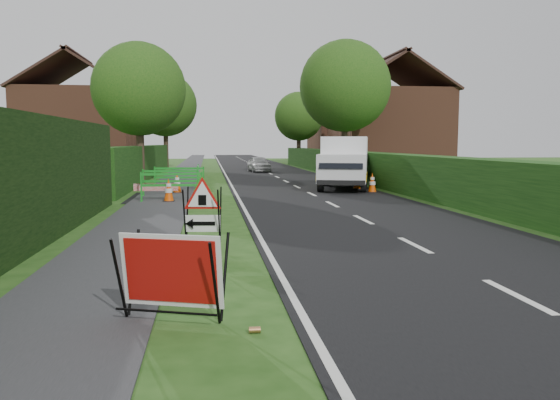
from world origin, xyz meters
TOP-DOWN VIEW (x-y plane):
  - ground at (0.00, 0.00)m, footprint 120.00×120.00m
  - road_surface at (2.50, 35.00)m, footprint 6.00×90.00m
  - footpath at (-3.00, 35.00)m, footprint 2.00×90.00m
  - hedge_west_far at (-5.00, 22.00)m, footprint 1.00×24.00m
  - hedge_east at (6.50, 16.00)m, footprint 1.20×50.00m
  - house_west at (-10.00, 30.00)m, footprint 7.50×7.40m
  - house_east_a at (11.00, 28.00)m, footprint 7.50×7.40m
  - house_east_b at (12.00, 42.00)m, footprint 7.50×7.40m
  - tree_nw at (-4.60, 18.00)m, footprint 4.40×4.40m
  - tree_ne at (6.40, 22.00)m, footprint 5.20×5.20m
  - tree_fw at (-4.60, 34.00)m, footprint 4.80×4.80m
  - tree_fe at (6.40, 38.00)m, footprint 4.20×4.20m
  - red_rect_sign at (-1.80, -2.90)m, footprint 1.28×1.01m
  - triangle_sign at (-1.54, 1.04)m, footprint 0.86×0.86m
  - works_van at (4.36, 13.87)m, footprint 3.22×5.19m
  - traffic_cone_0 at (5.02, 11.96)m, footprint 0.38×0.38m
  - traffic_cone_1 at (4.86, 13.60)m, footprint 0.38×0.38m
  - traffic_cone_2 at (4.96, 15.97)m, footprint 0.38×0.38m
  - traffic_cone_3 at (-2.71, 9.61)m, footprint 0.38×0.38m
  - traffic_cone_4 at (-2.62, 12.82)m, footprint 0.38×0.38m
  - ped_barrier_0 at (-2.61, 9.67)m, footprint 2.06×0.37m
  - ped_barrier_1 at (-2.78, 11.65)m, footprint 2.07×0.43m
  - ped_barrier_2 at (-2.58, 13.79)m, footprint 2.09×0.60m
  - ped_barrier_3 at (-1.84, 15.00)m, footprint 0.36×2.06m
  - redwhite_plank at (-3.18, 10.14)m, footprint 1.50×0.09m
  - litter_can at (-0.93, -3.37)m, footprint 0.12×0.07m
  - hatchback_car at (2.01, 27.99)m, footprint 1.53×3.26m

SIDE VIEW (x-z plane):
  - ground at x=0.00m, z-range 0.00..0.00m
  - hedge_west_far at x=-5.00m, z-range -0.90..0.90m
  - hedge_east at x=6.50m, z-range -0.75..0.75m
  - redwhite_plank at x=-3.18m, z-range -0.12..0.12m
  - litter_can at x=-0.93m, z-range -0.03..0.03m
  - road_surface at x=2.50m, z-range -0.01..0.01m
  - footpath at x=-3.00m, z-range -0.01..0.02m
  - traffic_cone_0 at x=5.02m, z-range 0.00..0.79m
  - traffic_cone_1 at x=4.86m, z-range 0.00..0.79m
  - traffic_cone_2 at x=4.96m, z-range 0.00..0.79m
  - traffic_cone_3 at x=-2.71m, z-range 0.00..0.79m
  - traffic_cone_4 at x=-2.62m, z-range 0.00..0.79m
  - hatchback_car at x=2.01m, z-range 0.00..1.08m
  - red_rect_sign at x=-1.80m, z-range 0.07..1.04m
  - ped_barrier_0 at x=-2.61m, z-range 0.13..1.13m
  - ped_barrier_1 at x=-2.78m, z-range 0.13..1.13m
  - ped_barrier_2 at x=-2.58m, z-range 0.13..1.13m
  - ped_barrier_3 at x=-1.84m, z-range 0.13..1.13m
  - triangle_sign at x=-1.54m, z-range 0.22..1.36m
  - works_van at x=4.36m, z-range 0.07..2.29m
  - house_west at x=-10.00m, z-range -1.04..6.84m
  - house_east_a at x=11.00m, z-range -1.04..6.84m
  - house_east_b at x=12.00m, z-range -1.04..6.84m
  - tree_fe at x=6.40m, z-range 1.05..7.39m
  - tree_nw at x=-4.60m, z-range 1.13..7.83m
  - tree_fw at x=-4.60m, z-range 1.21..8.45m
  - tree_ne at x=6.40m, z-range 1.28..9.07m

